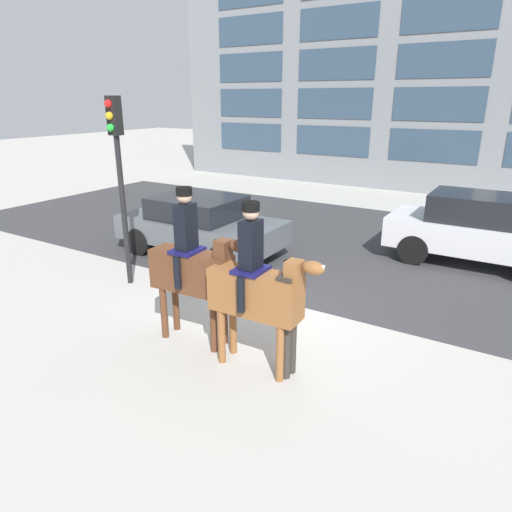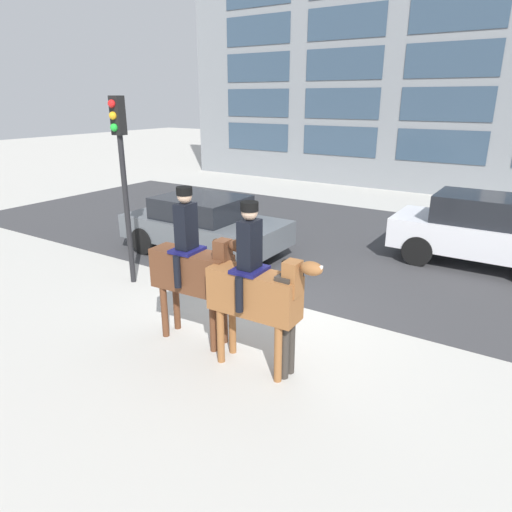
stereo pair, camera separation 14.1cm
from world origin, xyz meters
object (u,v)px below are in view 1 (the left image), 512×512
traffic_light (118,162)px  street_car_near_lane (200,224)px  mounted_horse_lead (193,267)px  street_car_far_lane (477,229)px  pedestrian_bystander (289,309)px  mounted_horse_companion (257,288)px

traffic_light → street_car_near_lane: bearing=87.9°
mounted_horse_lead → street_car_far_lane: (3.30, 6.31, -0.42)m
mounted_horse_lead → pedestrian_bystander: bearing=-6.7°
mounted_horse_companion → traffic_light: size_ratio=0.65×
pedestrian_bystander → mounted_horse_lead: bearing=-0.4°
mounted_horse_companion → traffic_light: bearing=160.2°
mounted_horse_companion → street_car_far_lane: 6.78m
traffic_light → mounted_horse_lead: bearing=-23.1°
mounted_horse_lead → street_car_near_lane: 4.44m
mounted_horse_companion → street_car_far_lane: mounted_horse_companion is taller
mounted_horse_lead → mounted_horse_companion: (1.24, -0.14, -0.03)m
street_car_far_lane → traffic_light: size_ratio=1.05×
mounted_horse_lead → pedestrian_bystander: (1.72, -0.09, -0.24)m
mounted_horse_companion → street_car_near_lane: 5.37m
street_car_far_lane → mounted_horse_companion: bearing=-107.7°
mounted_horse_companion → pedestrian_bystander: size_ratio=1.41×
mounted_horse_companion → street_car_far_lane: bearing=70.7°
mounted_horse_lead → street_car_near_lane: bearing=123.4°
mounted_horse_companion → pedestrian_bystander: (0.48, 0.05, -0.21)m
pedestrian_bystander → street_car_far_lane: (1.58, 6.40, -0.18)m
mounted_horse_lead → mounted_horse_companion: bearing=-10.1°
street_car_near_lane → street_car_far_lane: 6.57m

